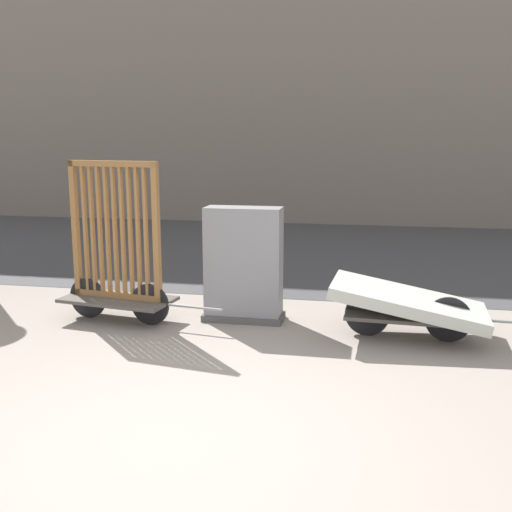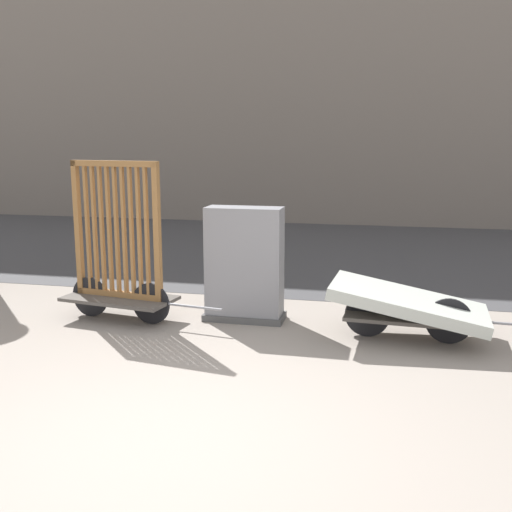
{
  "view_description": "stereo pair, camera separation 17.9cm",
  "coord_description": "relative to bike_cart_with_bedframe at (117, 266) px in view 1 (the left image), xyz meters",
  "views": [
    {
      "loc": [
        1.28,
        -3.82,
        2.17
      ],
      "look_at": [
        0.0,
        2.72,
        0.87
      ],
      "focal_mm": 42.0,
      "sensor_mm": 36.0,
      "label": 1
    },
    {
      "loc": [
        1.45,
        -3.78,
        2.17
      ],
      "look_at": [
        0.0,
        2.72,
        0.87
      ],
      "focal_mm": 42.0,
      "sensor_mm": 36.0,
      "label": 2
    }
  ],
  "objects": [
    {
      "name": "ground_plane",
      "position": [
        1.69,
        -2.72,
        -0.68
      ],
      "size": [
        60.0,
        60.0,
        0.0
      ],
      "primitive_type": "plane",
      "color": "gray"
    },
    {
      "name": "utility_cabinet",
      "position": [
        1.47,
        0.34,
        -0.04
      ],
      "size": [
        0.97,
        0.43,
        1.38
      ],
      "color": "#4C4C4C",
      "rests_on": "ground_plane"
    },
    {
      "name": "road_strip",
      "position": [
        1.69,
        5.16,
        -0.68
      ],
      "size": [
        56.0,
        7.55,
        0.01
      ],
      "color": "#424244",
      "rests_on": "ground_plane"
    },
    {
      "name": "bike_cart_with_mattress",
      "position": [
        3.39,
        0.0,
        -0.29
      ],
      "size": [
        2.23,
        1.04,
        0.64
      ],
      "rotation": [
        0.0,
        0.0,
        -0.06
      ],
      "color": "#4C4742",
      "rests_on": "ground_plane"
    },
    {
      "name": "bike_cart_with_bedframe",
      "position": [
        0.0,
        0.0,
        0.0
      ],
      "size": [
        2.06,
        0.85,
        1.92
      ],
      "rotation": [
        0.0,
        0.0,
        -0.15
      ],
      "color": "#4C4742",
      "rests_on": "ground_plane"
    },
    {
      "name": "building_facade",
      "position": [
        1.69,
        10.93,
        4.46
      ],
      "size": [
        48.0,
        4.0,
        10.29
      ],
      "color": "slate",
      "rests_on": "ground_plane"
    }
  ]
}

